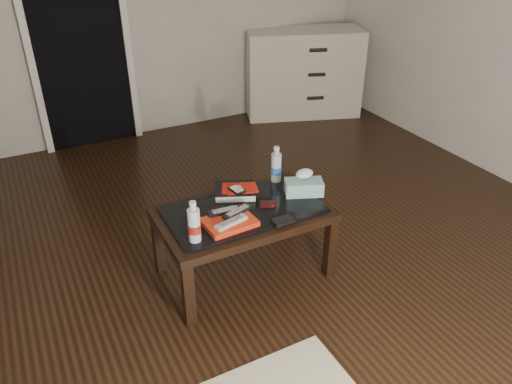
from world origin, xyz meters
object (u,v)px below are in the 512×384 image
water_bottle_left (194,221)px  dresser (303,73)px  tissue_box (304,187)px  textbook (235,191)px  water_bottle_right (276,164)px  coffee_table (243,218)px

water_bottle_left → dresser: bearing=47.7°
water_bottle_left → tissue_box: size_ratio=1.03×
textbook → water_bottle_right: water_bottle_right is taller
coffee_table → water_bottle_right: (0.34, 0.22, 0.18)m
dresser → textbook: 2.68m
coffee_table → water_bottle_left: (-0.36, -0.16, 0.18)m
water_bottle_left → tissue_box: water_bottle_left is taller
coffee_table → water_bottle_left: water_bottle_left is taller
dresser → water_bottle_right: size_ratio=5.45×
tissue_box → textbook: bearing=176.2°
textbook → water_bottle_left: bearing=-115.7°
coffee_table → water_bottle_left: size_ratio=4.20×
textbook → water_bottle_right: bearing=31.0°
water_bottle_right → tissue_box: water_bottle_right is taller
textbook → water_bottle_left: water_bottle_left is taller
coffee_table → tissue_box: size_ratio=4.35×
coffee_table → textbook: (0.03, 0.18, 0.09)m
textbook → coffee_table: bearing=-76.5°
coffee_table → dresser: (1.79, 2.20, 0.05)m
water_bottle_right → dresser: bearing=53.9°
coffee_table → tissue_box: 0.42m
dresser → water_bottle_left: bearing=-112.8°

